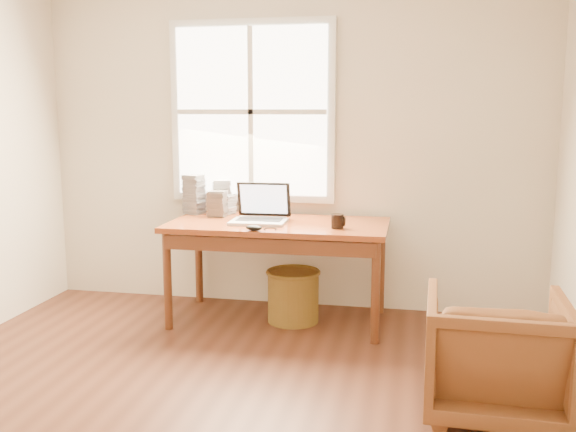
{
  "coord_description": "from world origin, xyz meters",
  "views": [
    {
      "loc": [
        0.98,
        -2.73,
        1.57
      ],
      "look_at": [
        0.1,
        1.65,
        0.82
      ],
      "focal_mm": 40.0,
      "sensor_mm": 36.0,
      "label": 1
    }
  ],
  "objects_px": {
    "desk": "(278,225)",
    "laptop": "(258,201)",
    "armchair": "(495,355)",
    "coffee_mug": "(337,221)",
    "wicker_stool": "(293,297)",
    "cd_stack_a": "(222,197)"
  },
  "relations": [
    {
      "from": "desk",
      "to": "laptop",
      "type": "distance_m",
      "value": 0.24
    },
    {
      "from": "armchair",
      "to": "coffee_mug",
      "type": "relative_size",
      "value": 7.29
    },
    {
      "from": "coffee_mug",
      "to": "laptop",
      "type": "bearing_deg",
      "value": -175.43
    },
    {
      "from": "desk",
      "to": "armchair",
      "type": "relative_size",
      "value": 2.24
    },
    {
      "from": "desk",
      "to": "armchair",
      "type": "bearing_deg",
      "value": -41.96
    },
    {
      "from": "wicker_stool",
      "to": "armchair",
      "type": "bearing_deg",
      "value": -44.35
    },
    {
      "from": "coffee_mug",
      "to": "wicker_stool",
      "type": "bearing_deg",
      "value": 168.7
    },
    {
      "from": "laptop",
      "to": "coffee_mug",
      "type": "bearing_deg",
      "value": -9.33
    },
    {
      "from": "armchair",
      "to": "cd_stack_a",
      "type": "relative_size",
      "value": 2.7
    },
    {
      "from": "armchair",
      "to": "cd_stack_a",
      "type": "distance_m",
      "value": 2.54
    },
    {
      "from": "coffee_mug",
      "to": "cd_stack_a",
      "type": "relative_size",
      "value": 0.37
    },
    {
      "from": "desk",
      "to": "coffee_mug",
      "type": "bearing_deg",
      "value": -18.09
    },
    {
      "from": "armchair",
      "to": "wicker_stool",
      "type": "distance_m",
      "value": 1.82
    },
    {
      "from": "armchair",
      "to": "cd_stack_a",
      "type": "height_order",
      "value": "cd_stack_a"
    },
    {
      "from": "wicker_stool",
      "to": "laptop",
      "type": "height_order",
      "value": "laptop"
    },
    {
      "from": "armchair",
      "to": "laptop",
      "type": "relative_size",
      "value": 1.57
    },
    {
      "from": "wicker_stool",
      "to": "coffee_mug",
      "type": "distance_m",
      "value": 0.71
    },
    {
      "from": "laptop",
      "to": "wicker_stool",
      "type": "bearing_deg",
      "value": 14.16
    },
    {
      "from": "armchair",
      "to": "laptop",
      "type": "bearing_deg",
      "value": -36.02
    },
    {
      "from": "laptop",
      "to": "coffee_mug",
      "type": "xyz_separation_m",
      "value": [
        0.59,
        -0.08,
        -0.11
      ]
    },
    {
      "from": "desk",
      "to": "cd_stack_a",
      "type": "bearing_deg",
      "value": 150.34
    },
    {
      "from": "coffee_mug",
      "to": "cd_stack_a",
      "type": "xyz_separation_m",
      "value": [
        -0.97,
        0.44,
        0.08
      ]
    }
  ]
}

